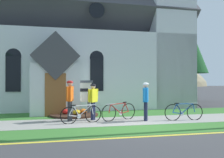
% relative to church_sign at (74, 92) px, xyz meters
% --- Properties ---
extents(ground, '(140.00, 140.00, 0.00)m').
position_rel_church_sign_xyz_m(ground, '(2.19, 0.15, -1.14)').
color(ground, '#3D3D3F').
extents(sidewalk_slab, '(32.00, 2.32, 0.01)m').
position_rel_church_sign_xyz_m(sidewalk_slab, '(1.41, -2.34, -1.14)').
color(sidewalk_slab, '#99968E').
rests_on(sidewalk_slab, ground).
extents(grass_verge, '(32.00, 1.77, 0.01)m').
position_rel_church_sign_xyz_m(grass_verge, '(1.41, -4.38, -1.14)').
color(grass_verge, '#38722D').
rests_on(grass_verge, ground).
extents(church_lawn, '(24.00, 2.56, 0.01)m').
position_rel_church_sign_xyz_m(church_lawn, '(1.41, 0.10, -1.14)').
color(church_lawn, '#38722D').
rests_on(church_lawn, ground).
extents(curb_paint_stripe, '(28.00, 0.16, 0.01)m').
position_rel_church_sign_xyz_m(curb_paint_stripe, '(1.41, -5.42, -1.14)').
color(curb_paint_stripe, yellow).
rests_on(curb_paint_stripe, ground).
extents(church_building, '(13.28, 11.04, 13.17)m').
position_rel_church_sign_xyz_m(church_building, '(1.78, 5.68, 3.36)').
color(church_building, silver).
rests_on(church_building, ground).
extents(church_sign, '(1.95, 0.25, 1.75)m').
position_rel_church_sign_xyz_m(church_sign, '(0.00, 0.00, 0.00)').
color(church_sign, '#474C56').
rests_on(church_sign, ground).
extents(flower_bed, '(2.37, 2.37, 0.34)m').
position_rel_church_sign_xyz_m(flower_bed, '(-0.00, -0.24, -1.06)').
color(flower_bed, '#382319').
rests_on(flower_bed, ground).
extents(bicycle_red, '(1.73, 0.22, 0.79)m').
position_rel_church_sign_xyz_m(bicycle_red, '(4.56, -2.75, -0.77)').
color(bicycle_red, black).
rests_on(bicycle_red, ground).
extents(bicycle_silver, '(1.68, 0.68, 0.81)m').
position_rel_church_sign_xyz_m(bicycle_silver, '(1.81, -2.12, -0.77)').
color(bicycle_silver, black).
rests_on(bicycle_silver, ground).
extents(bicycle_white, '(1.71, 0.39, 0.78)m').
position_rel_church_sign_xyz_m(bicycle_white, '(0.11, -2.51, -0.78)').
color(bicycle_white, black).
rests_on(bicycle_white, ground).
extents(cyclist_in_blue_jersey, '(0.41, 0.58, 1.65)m').
position_rel_church_sign_xyz_m(cyclist_in_blue_jersey, '(2.88, -2.53, -0.18)').
color(cyclist_in_blue_jersey, '#191E38').
rests_on(cyclist_in_blue_jersey, ground).
extents(cyclist_in_white_jersey, '(0.50, 0.57, 1.60)m').
position_rel_church_sign_xyz_m(cyclist_in_white_jersey, '(0.71, -1.81, -0.22)').
color(cyclist_in_white_jersey, '#191E38').
rests_on(cyclist_in_white_jersey, ground).
extents(cyclist_in_green_jersey, '(0.35, 0.70, 1.73)m').
position_rel_church_sign_xyz_m(cyclist_in_green_jersey, '(-0.30, -1.91, -0.12)').
color(cyclist_in_green_jersey, '#2D2D33').
rests_on(cyclist_in_green_jersey, ground).
extents(roadside_conifer, '(3.41, 3.41, 6.99)m').
position_rel_church_sign_xyz_m(roadside_conifer, '(10.29, 6.85, 3.54)').
color(roadside_conifer, '#4C3823').
rests_on(roadside_conifer, ground).
extents(distant_hill, '(87.43, 53.11, 23.12)m').
position_rel_church_sign_xyz_m(distant_hill, '(11.14, 75.34, -1.14)').
color(distant_hill, '#847A5B').
rests_on(distant_hill, ground).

